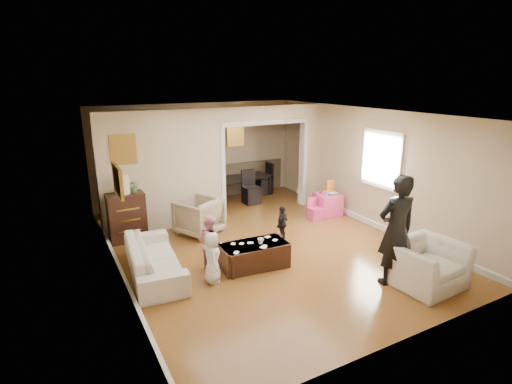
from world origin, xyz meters
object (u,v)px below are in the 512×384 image
play_table (328,204)px  dining_table (241,187)px  armchair_back (199,217)px  dresser (127,217)px  coffee_table (254,255)px  child_toddler (282,223)px  cyan_cup (326,193)px  coffee_cup (261,241)px  table_lamp (124,185)px  armchair_front (426,264)px  child_kneel_a (212,258)px  adult_person (396,230)px  child_kneel_b (210,243)px  sofa (154,258)px

play_table → dining_table: (-1.22, 2.33, 0.03)m
armchair_back → dresser: dresser is taller
dresser → play_table: (4.60, -0.69, -0.24)m
armchair_back → coffee_table: (0.31, -1.93, -0.17)m
coffee_table → child_toddler: bearing=35.5°
coffee_table → child_toddler: size_ratio=1.55×
armchair_back → cyan_cup: bearing=145.6°
coffee_cup → dining_table: 4.26m
table_lamp → child_toddler: size_ratio=0.48×
armchair_front → child_toddler: size_ratio=1.46×
dresser → child_kneel_a: bearing=-70.2°
armchair_back → child_toddler: size_ratio=1.12×
armchair_back → child_toddler: 1.80m
play_table → armchair_front: bearing=-102.2°
armchair_back → cyan_cup: 3.11m
table_lamp → armchair_front: bearing=-47.1°
coffee_cup → child_kneel_a: (-0.95, -0.10, -0.06)m
dresser → coffee_table: (1.72, -2.28, -0.28)m
dresser → dining_table: dresser is taller
adult_person → child_kneel_b: adult_person is taller
sofa → table_lamp: bearing=8.7°
armchair_back → child_kneel_b: bearing=49.6°
coffee_cup → child_kneel_b: child_kneel_b is taller
table_lamp → coffee_table: bearing=-52.9°
sofa → play_table: size_ratio=3.63×
adult_person → child_toddler: bearing=-65.2°
cyan_cup → child_kneel_b: 3.69m
coffee_table → cyan_cup: size_ratio=14.53×
child_kneel_a → dining_table: bearing=-15.0°
adult_person → coffee_cup: bearing=-34.4°
coffee_cup → play_table: (2.77, 1.63, -0.22)m
sofa → cyan_cup: bearing=-72.1°
armchair_back → child_toddler: armchair_back is taller
armchair_back → table_lamp: size_ratio=2.34×
coffee_table → play_table: (2.87, 1.58, 0.05)m
dresser → armchair_front: bearing=-47.1°
coffee_table → child_kneel_b: child_kneel_b is taller
cyan_cup → adult_person: adult_person is taller
sofa → dining_table: bearing=-39.0°
coffee_table → play_table: bearing=28.8°
coffee_table → child_kneel_b: size_ratio=1.19×
armchair_front → child_toddler: child_toddler is taller
sofa → child_toddler: (2.67, 0.19, 0.08)m
dresser → coffee_cup: bearing=-51.9°
coffee_table → child_kneel_a: 0.89m
cyan_cup → dining_table: bearing=115.1°
sofa → armchair_front: size_ratio=1.83×
coffee_table → cyan_cup: bearing=28.9°
dresser → coffee_cup: 2.95m
sofa → coffee_cup: 1.84m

